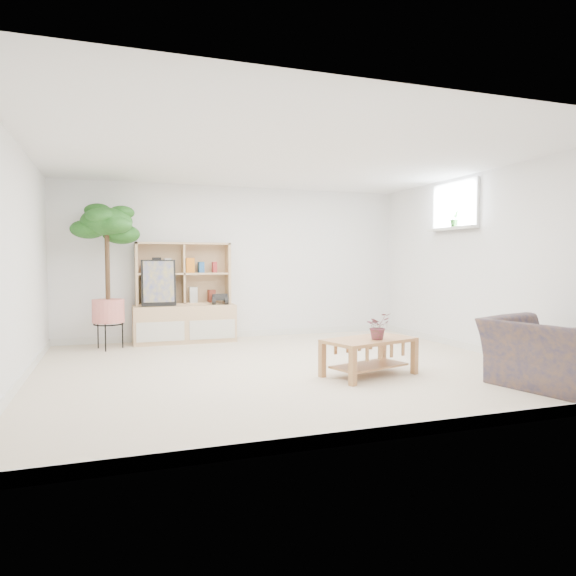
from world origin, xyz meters
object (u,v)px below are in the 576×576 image
object	(u,v)px
storage_unit	(184,293)
floor_tree	(108,276)
coffee_table	(369,357)
armchair	(549,349)

from	to	relation	value
storage_unit	floor_tree	world-z (taller)	floor_tree
coffee_table	armchair	distance (m)	1.73
storage_unit	armchair	size ratio (longest dim) A/B	1.46
storage_unit	floor_tree	bearing A→B (deg)	-164.48
coffee_table	armchair	xyz separation A→B (m)	(1.37, -1.04, 0.18)
storage_unit	floor_tree	size ratio (longest dim) A/B	0.74
floor_tree	armchair	size ratio (longest dim) A/B	1.97
coffee_table	floor_tree	bearing A→B (deg)	118.21
storage_unit	coffee_table	distance (m)	3.36
storage_unit	floor_tree	distance (m)	1.15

